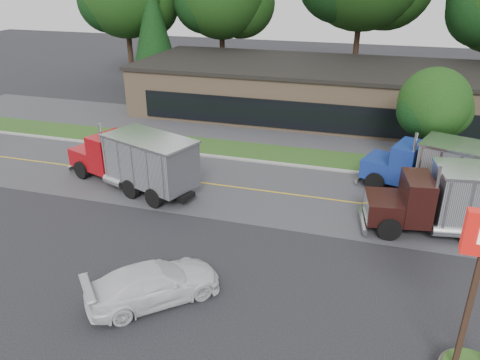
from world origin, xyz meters
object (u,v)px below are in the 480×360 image
Objects in this scene: dump_truck_red at (136,159)px; rally_car at (154,283)px; dump_truck_maroon at (459,199)px; dump_truck_blue at (443,169)px.

dump_truck_red reaches higher than rally_car.
dump_truck_red and dump_truck_maroon have the same top height.
dump_truck_red is 1.15× the size of dump_truck_blue.
dump_truck_blue is at bearing -92.58° from dump_truck_maroon.
dump_truck_maroon reaches higher than rally_car.
dump_truck_maroon is at bearing -160.24° from dump_truck_red.
dump_truck_blue is at bearing -85.40° from rally_car.
dump_truck_red is at bearing 31.70° from dump_truck_blue.
dump_truck_blue is 16.92m from rally_car.
dump_truck_blue is (16.71, 3.64, -0.01)m from dump_truck_red.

